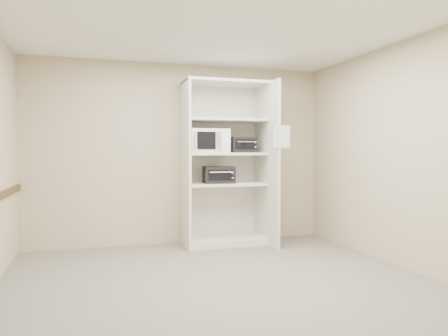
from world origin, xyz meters
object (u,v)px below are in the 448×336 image
object	(u,v)px
shelving_unit	(228,169)
toaster_oven_upper	(241,145)
microwave	(207,141)
toaster_oven_lower	(219,175)

from	to	relation	value
shelving_unit	toaster_oven_upper	distance (m)	0.41
shelving_unit	toaster_oven_upper	size ratio (longest dim) A/B	6.01
microwave	toaster_oven_upper	distance (m)	0.54
shelving_unit	microwave	distance (m)	0.53
toaster_oven_upper	toaster_oven_lower	bearing A→B (deg)	-179.60
microwave	toaster_oven_lower	world-z (taller)	microwave
toaster_oven_upper	toaster_oven_lower	world-z (taller)	toaster_oven_upper
shelving_unit	toaster_oven_lower	distance (m)	0.19
microwave	toaster_oven_lower	size ratio (longest dim) A/B	1.29
shelving_unit	toaster_oven_lower	world-z (taller)	shelving_unit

